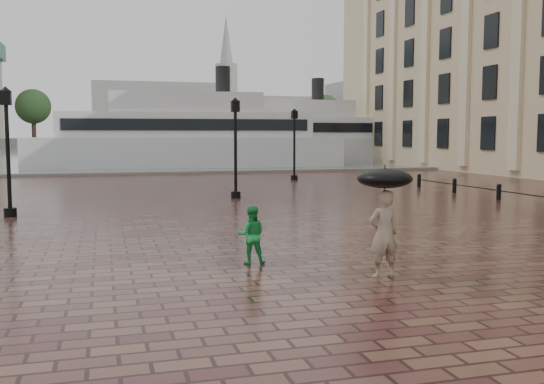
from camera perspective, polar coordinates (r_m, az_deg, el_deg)
The scene contains 12 objects.
ground at distance 13.50m, azimuth -3.29°, elevation -6.85°, with size 300.00×300.00×0.00m, color #391A1A.
harbour_water at distance 104.97m, azimuth -14.13°, elevation 3.65°, with size 240.00×240.00×0.00m, color #4D575E.
quay_edge at distance 45.07m, azimuth -12.04°, elevation 1.62°, with size 80.00×0.60×0.30m, color slate.
far_shore at distance 172.93m, azimuth -14.76°, elevation 4.57°, with size 300.00×60.00×2.00m, color #4C4C47.
distant_skyline at distance 170.80m, azimuth 1.74°, elevation 7.58°, with size 102.50×22.00×33.00m.
far_trees at distance 151.06m, azimuth -14.70°, elevation 7.68°, with size 188.00×8.00×13.50m.
street_lamps at distance 30.43m, azimuth -13.20°, elevation 4.23°, with size 21.44×14.44×4.40m.
adult_pedestrian at distance 12.39m, azimuth 10.47°, elevation -3.88°, with size 0.64×0.42×1.77m, color tan.
child_pedestrian at distance 13.46m, azimuth -1.95°, elevation -4.06°, with size 0.63×0.49×1.30m, color green.
ferry_near at distance 55.65m, azimuth -8.00°, elevation 5.18°, with size 28.11×8.94×9.07m.
ferry_far at distance 62.54m, azimuth 1.62°, elevation 5.15°, with size 26.99×8.12×8.73m.
umbrella at distance 12.27m, azimuth 10.56°, elevation 1.26°, with size 1.10×1.10×1.16m.
Camera 1 is at (-2.81, -12.89, 2.85)m, focal length 40.00 mm.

